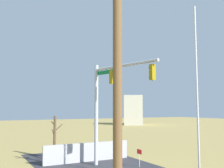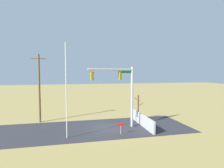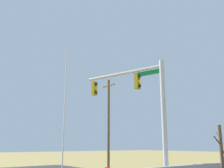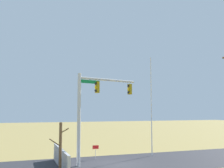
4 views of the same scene
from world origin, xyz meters
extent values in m
plane|color=#9E894C|center=(0.00, 0.00, 0.00)|extent=(160.00, 160.00, 0.00)
cube|color=#2D2D33|center=(-4.00, 0.00, 0.01)|extent=(28.00, 8.00, 0.01)
cube|color=#B7B5AD|center=(4.14, -0.15, 0.00)|extent=(6.00, 6.00, 0.01)
cube|color=#A8A8AD|center=(4.52, -0.09, 0.72)|extent=(0.20, 6.98, 1.44)
cylinder|color=#B2B5BA|center=(3.14, -0.15, 3.67)|extent=(0.28, 0.28, 7.34)
cylinder|color=#B2B5BA|center=(0.41, -0.92, 6.99)|extent=(5.52, 1.72, 0.20)
cube|color=#0F7238|center=(2.15, -0.43, 6.71)|extent=(1.74, 0.51, 0.28)
cube|color=#937A0F|center=(1.50, -0.61, 6.29)|extent=(0.33, 0.41, 0.96)
sphere|color=black|center=(1.64, -0.57, 6.59)|extent=(0.22, 0.22, 0.22)
sphere|color=yellow|center=(1.64, -0.57, 6.29)|extent=(0.22, 0.22, 0.22)
sphere|color=black|center=(1.64, -0.57, 5.99)|extent=(0.22, 0.22, 0.22)
cube|color=#937A0F|center=(-1.89, -1.56, 6.29)|extent=(0.33, 0.41, 0.96)
sphere|color=black|center=(-1.75, -1.52, 6.59)|extent=(0.22, 0.22, 0.22)
sphere|color=yellow|center=(-1.75, -1.52, 6.29)|extent=(0.22, 0.22, 0.22)
sphere|color=black|center=(-1.75, -1.52, 5.99)|extent=(0.22, 0.22, 0.22)
cylinder|color=silver|center=(-4.56, -2.44, 4.82)|extent=(0.10, 0.10, 9.64)
cylinder|color=brown|center=(-8.18, 4.43, 4.52)|extent=(0.26, 0.26, 9.05)
cube|color=brown|center=(-8.18, 4.43, 8.45)|extent=(1.90, 0.12, 0.12)
cylinder|color=brown|center=(4.94, 2.43, 1.77)|extent=(0.20, 0.20, 3.53)
cylinder|color=brown|center=(5.31, 2.43, 2.20)|extent=(0.78, 0.07, 0.57)
cylinder|color=brown|center=(4.71, 2.63, 2.99)|extent=(0.54, 0.47, 0.39)
cylinder|color=brown|center=(4.92, 2.15, 2.65)|extent=(0.12, 0.61, 0.55)
cylinder|color=silver|center=(1.06, -2.56, 0.45)|extent=(0.04, 0.04, 0.90)
cube|color=red|center=(1.06, -2.56, 1.06)|extent=(0.56, 0.02, 0.32)
camera|label=1|loc=(-14.47, 7.98, 4.11)|focal=41.65mm
camera|label=2|loc=(-4.08, -21.07, 6.72)|focal=29.21mm
camera|label=3|loc=(13.16, -11.63, 2.42)|focal=42.18mm
camera|label=4|loc=(7.60, 20.31, 4.32)|focal=41.58mm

